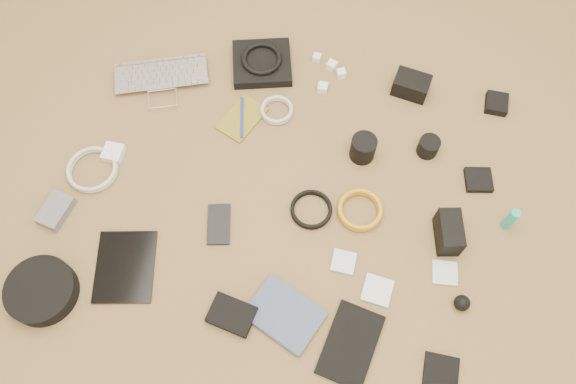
% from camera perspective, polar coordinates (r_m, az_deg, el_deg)
% --- Properties ---
extents(laptop, '(0.36, 0.31, 0.02)m').
position_cam_1_polar(laptop, '(1.92, -12.65, 10.45)').
color(laptop, silver).
rests_on(laptop, ground).
extents(headphone_pouch, '(0.23, 0.23, 0.03)m').
position_cam_1_polar(headphone_pouch, '(1.93, -2.66, 12.93)').
color(headphone_pouch, black).
rests_on(headphone_pouch, ground).
extents(headphones, '(0.18, 0.18, 0.02)m').
position_cam_1_polar(headphones, '(1.91, -2.69, 13.40)').
color(headphones, black).
rests_on(headphones, headphone_pouch).
extents(charger_a, '(0.03, 0.03, 0.02)m').
position_cam_1_polar(charger_a, '(1.95, 2.95, 13.47)').
color(charger_a, white).
rests_on(charger_a, ground).
extents(charger_b, '(0.04, 0.04, 0.03)m').
position_cam_1_polar(charger_b, '(1.93, 4.47, 12.69)').
color(charger_b, white).
rests_on(charger_b, ground).
extents(charger_c, '(0.04, 0.04, 0.03)m').
position_cam_1_polar(charger_c, '(1.91, 5.42, 11.89)').
color(charger_c, white).
rests_on(charger_c, ground).
extents(charger_d, '(0.03, 0.03, 0.03)m').
position_cam_1_polar(charger_d, '(1.87, 3.54, 10.50)').
color(charger_d, white).
rests_on(charger_d, ground).
extents(dslr_camera, '(0.12, 0.10, 0.07)m').
position_cam_1_polar(dslr_camera, '(1.90, 12.41, 10.54)').
color(dslr_camera, black).
rests_on(dslr_camera, ground).
extents(lens_pouch, '(0.07, 0.08, 0.03)m').
position_cam_1_polar(lens_pouch, '(1.96, 20.42, 8.43)').
color(lens_pouch, black).
rests_on(lens_pouch, ground).
extents(notebook_olive, '(0.15, 0.18, 0.01)m').
position_cam_1_polar(notebook_olive, '(1.82, -4.68, 7.45)').
color(notebook_olive, olive).
rests_on(notebook_olive, ground).
extents(pen_blue, '(0.04, 0.15, 0.01)m').
position_cam_1_polar(pen_blue, '(1.81, -4.70, 7.60)').
color(pen_blue, '#162FB5').
rests_on(pen_blue, notebook_olive).
extents(cable_white_a, '(0.12, 0.12, 0.01)m').
position_cam_1_polar(cable_white_a, '(1.83, -1.14, 8.21)').
color(cable_white_a, silver).
rests_on(cable_white_a, ground).
extents(lens_a, '(0.10, 0.10, 0.08)m').
position_cam_1_polar(lens_a, '(1.73, 7.64, 4.44)').
color(lens_a, black).
rests_on(lens_a, ground).
extents(lens_b, '(0.07, 0.07, 0.06)m').
position_cam_1_polar(lens_b, '(1.79, 14.08, 4.50)').
color(lens_b, black).
rests_on(lens_b, ground).
extents(card_reader, '(0.09, 0.09, 0.02)m').
position_cam_1_polar(card_reader, '(1.80, 18.79, 1.17)').
color(card_reader, black).
rests_on(card_reader, ground).
extents(power_brick, '(0.06, 0.06, 0.03)m').
position_cam_1_polar(power_brick, '(1.82, -17.32, 3.83)').
color(power_brick, white).
rests_on(power_brick, ground).
extents(cable_white_b, '(0.18, 0.18, 0.01)m').
position_cam_1_polar(cable_white_b, '(1.82, -19.19, 2.08)').
color(cable_white_b, silver).
rests_on(cable_white_b, ground).
extents(cable_black, '(0.13, 0.13, 0.01)m').
position_cam_1_polar(cable_black, '(1.66, 2.37, -1.86)').
color(cable_black, black).
rests_on(cable_black, ground).
extents(cable_yellow, '(0.17, 0.17, 0.02)m').
position_cam_1_polar(cable_yellow, '(1.67, 7.29, -1.92)').
color(cable_yellow, '#C78D17').
rests_on(cable_yellow, ground).
extents(flash, '(0.09, 0.13, 0.09)m').
position_cam_1_polar(flash, '(1.66, 16.02, -3.95)').
color(flash, black).
rests_on(flash, ground).
extents(lens_cleaner, '(0.03, 0.03, 0.09)m').
position_cam_1_polar(lens_cleaner, '(1.73, 21.65, -2.59)').
color(lens_cleaner, '#1BB19E').
rests_on(lens_cleaner, ground).
extents(battery_charger, '(0.09, 0.12, 0.03)m').
position_cam_1_polar(battery_charger, '(1.79, -22.54, -1.76)').
color(battery_charger, slate).
rests_on(battery_charger, ground).
extents(tablet, '(0.21, 0.24, 0.01)m').
position_cam_1_polar(tablet, '(1.67, -16.21, -7.29)').
color(tablet, black).
rests_on(tablet, ground).
extents(phone, '(0.09, 0.14, 0.01)m').
position_cam_1_polar(phone, '(1.66, -7.04, -3.27)').
color(phone, black).
rests_on(phone, ground).
extents(filter_case_left, '(0.07, 0.07, 0.01)m').
position_cam_1_polar(filter_case_left, '(1.61, 5.66, -7.07)').
color(filter_case_left, silver).
rests_on(filter_case_left, ground).
extents(filter_case_mid, '(0.09, 0.09, 0.01)m').
position_cam_1_polar(filter_case_mid, '(1.60, 9.06, -9.83)').
color(filter_case_mid, silver).
rests_on(filter_case_mid, ground).
extents(filter_case_right, '(0.08, 0.08, 0.01)m').
position_cam_1_polar(filter_case_right, '(1.66, 15.63, -7.92)').
color(filter_case_right, silver).
rests_on(filter_case_right, ground).
extents(air_blower, '(0.05, 0.05, 0.04)m').
position_cam_1_polar(air_blower, '(1.63, 17.26, -10.71)').
color(air_blower, black).
rests_on(air_blower, ground).
extents(headphone_case, '(0.24, 0.24, 0.05)m').
position_cam_1_polar(headphone_case, '(1.70, -23.75, -9.17)').
color(headphone_case, black).
rests_on(headphone_case, ground).
extents(drive_case, '(0.13, 0.11, 0.03)m').
position_cam_1_polar(drive_case, '(1.56, -5.73, -12.31)').
color(drive_case, black).
rests_on(drive_case, ground).
extents(paperback, '(0.23, 0.21, 0.02)m').
position_cam_1_polar(paperback, '(1.55, -1.96, -14.45)').
color(paperback, '#40506C').
rests_on(paperback, ground).
extents(notebook_black_a, '(0.17, 0.23, 0.01)m').
position_cam_1_polar(notebook_black_a, '(1.56, 6.37, -15.14)').
color(notebook_black_a, black).
rests_on(notebook_black_a, ground).
extents(notebook_black_b, '(0.09, 0.14, 0.01)m').
position_cam_1_polar(notebook_black_b, '(1.59, 15.19, -18.07)').
color(notebook_black_b, black).
rests_on(notebook_black_b, ground).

